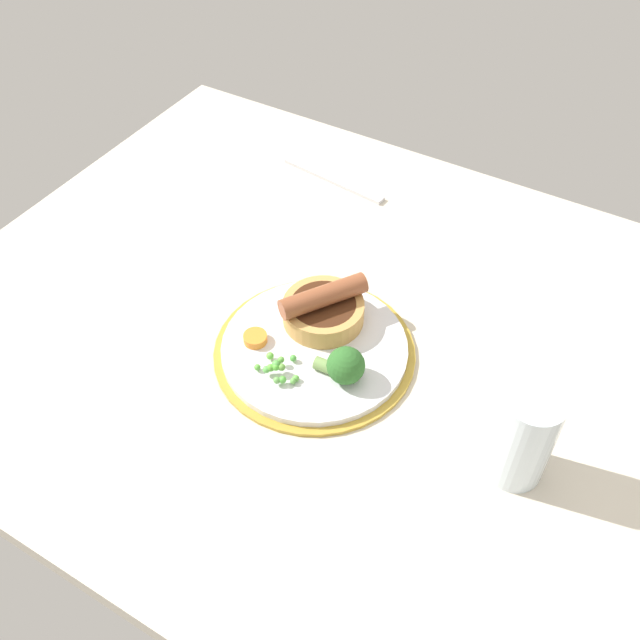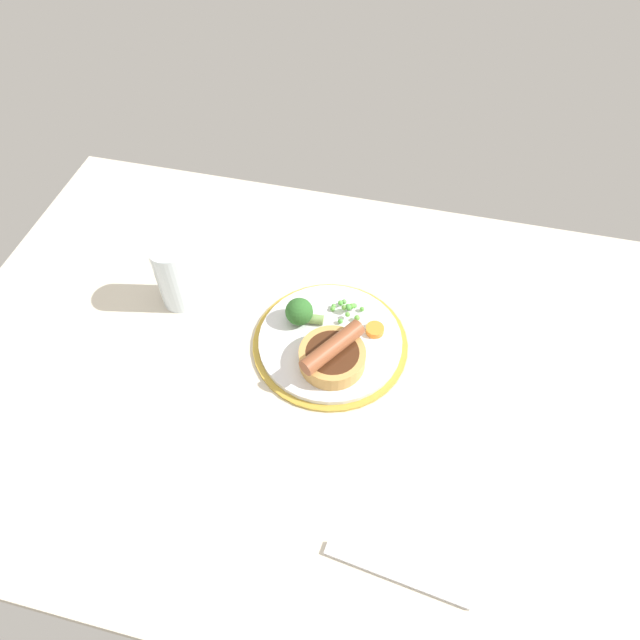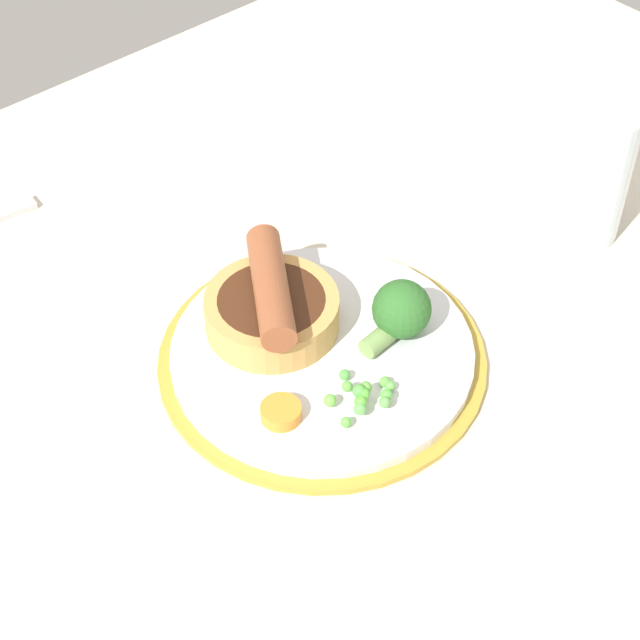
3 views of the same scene
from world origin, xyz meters
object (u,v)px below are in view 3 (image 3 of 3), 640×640
sausage_pudding (272,307)px  broccoli_floret_far (400,311)px  carrot_slice_0 (281,412)px  drinking_glass (593,174)px  dinner_plate (322,356)px  pea_pile (362,395)px

sausage_pudding → broccoli_floret_far: (6.62, -6.67, 0.14)cm
carrot_slice_0 → drinking_glass: (32.48, -0.21, 4.01)cm
dinner_plate → carrot_slice_0: 7.22cm
dinner_plate → carrot_slice_0: (-6.43, -2.98, 1.34)cm
dinner_plate → broccoli_floret_far: broccoli_floret_far is taller
broccoli_floret_far → drinking_glass: bearing=-6.6°
dinner_plate → broccoli_floret_far: bearing=-24.6°
pea_pile → drinking_glass: drinking_glass is taller
dinner_plate → broccoli_floret_far: (5.39, -2.47, 2.94)cm
broccoli_floret_far → drinking_glass: size_ratio=0.51×
sausage_pudding → broccoli_floret_far: sausage_pudding is taller
broccoli_floret_far → carrot_slice_0: (-11.82, -0.52, -1.59)cm
dinner_plate → pea_pile: bearing=-104.2°
pea_pile → broccoli_floret_far: broccoli_floret_far is taller
dinner_plate → broccoli_floret_far: 6.61cm
sausage_pudding → broccoli_floret_far: 9.40cm
dinner_plate → sausage_pudding: bearing=106.3°
broccoli_floret_far → carrot_slice_0: 11.94cm
dinner_plate → drinking_glass: bearing=-7.0°
dinner_plate → pea_pile: size_ratio=4.49×
broccoli_floret_far → sausage_pudding: bearing=130.2°
pea_pile → drinking_glass: bearing=5.3°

